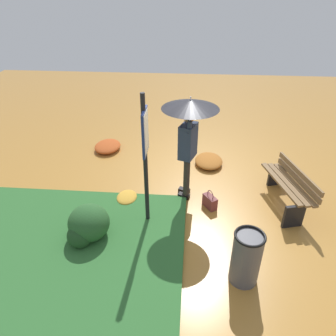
# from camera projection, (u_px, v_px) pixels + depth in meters

# --- Properties ---
(ground_plane) EXTENTS (18.00, 18.00, 0.00)m
(ground_plane) POSITION_uv_depth(u_px,v_px,m) (193.00, 187.00, 6.35)
(ground_plane) COLOR #B27A33
(grass_verge) EXTENTS (4.80, 4.00, 0.05)m
(grass_verge) POSITION_uv_depth(u_px,v_px,m) (30.00, 298.00, 4.11)
(grass_verge) COLOR #2D662D
(grass_verge) RESTS_ON ground_plane
(person_with_umbrella) EXTENTS (0.96, 0.96, 2.04)m
(person_with_umbrella) POSITION_uv_depth(u_px,v_px,m) (189.00, 123.00, 5.25)
(person_with_umbrella) COLOR #2D2823
(person_with_umbrella) RESTS_ON ground_plane
(info_sign_post) EXTENTS (0.44, 0.07, 2.30)m
(info_sign_post) POSITION_uv_depth(u_px,v_px,m) (145.00, 148.00, 4.72)
(info_sign_post) COLOR black
(info_sign_post) RESTS_ON ground_plane
(handbag) EXTENTS (0.33, 0.28, 0.37)m
(handbag) POSITION_uv_depth(u_px,v_px,m) (210.00, 201.00, 5.73)
(handbag) COLOR brown
(handbag) RESTS_ON ground_plane
(park_bench) EXTENTS (1.43, 0.71, 0.75)m
(park_bench) POSITION_uv_depth(u_px,v_px,m) (289.00, 186.00, 5.68)
(park_bench) COLOR black
(park_bench) RESTS_ON ground_plane
(trash_bin) EXTENTS (0.42, 0.42, 0.83)m
(trash_bin) POSITION_uv_depth(u_px,v_px,m) (246.00, 258.00, 4.19)
(trash_bin) COLOR #4C4C51
(trash_bin) RESTS_ON ground_plane
(shrub_cluster) EXTENTS (0.73, 0.66, 0.60)m
(shrub_cluster) POSITION_uv_depth(u_px,v_px,m) (87.00, 225.00, 4.95)
(shrub_cluster) COLOR #285628
(shrub_cluster) RESTS_ON ground_plane
(leaf_pile_near_person) EXTENTS (0.78, 0.63, 0.17)m
(leaf_pile_near_person) POSITION_uv_depth(u_px,v_px,m) (108.00, 146.00, 7.73)
(leaf_pile_near_person) COLOR #B74C1E
(leaf_pile_near_person) RESTS_ON ground_plane
(leaf_pile_by_bench) EXTENTS (0.48, 0.38, 0.11)m
(leaf_pile_by_bench) POSITION_uv_depth(u_px,v_px,m) (127.00, 197.00, 5.97)
(leaf_pile_by_bench) COLOR gold
(leaf_pile_by_bench) RESTS_ON ground_plane
(leaf_pile_far_path) EXTENTS (0.78, 0.62, 0.17)m
(leaf_pile_far_path) POSITION_uv_depth(u_px,v_px,m) (209.00, 161.00, 7.10)
(leaf_pile_far_path) COLOR #A86023
(leaf_pile_far_path) RESTS_ON ground_plane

